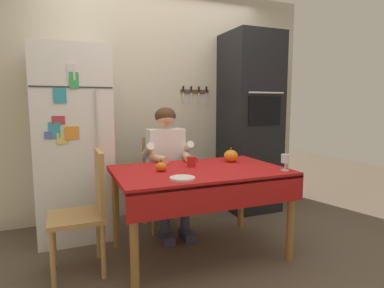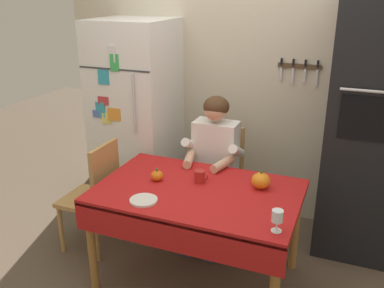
{
  "view_description": "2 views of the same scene",
  "coord_description": "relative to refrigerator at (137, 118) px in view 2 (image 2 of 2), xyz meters",
  "views": [
    {
      "loc": [
        -1.05,
        -2.3,
        1.28
      ],
      "look_at": [
        0.01,
        0.29,
        0.93
      ],
      "focal_mm": 29.86,
      "sensor_mm": 36.0,
      "label": 1
    },
    {
      "loc": [
        0.95,
        -2.35,
        2.06
      ],
      "look_at": [
        -0.08,
        0.21,
        1.03
      ],
      "focal_mm": 39.55,
      "sensor_mm": 36.0,
      "label": 2
    }
  ],
  "objects": [
    {
      "name": "dining_table",
      "position": [
        0.95,
        -0.88,
        -0.24
      ],
      "size": [
        1.4,
        0.9,
        0.74
      ],
      "color": "#9E6B33",
      "rests_on": "ground"
    },
    {
      "name": "coffee_mug",
      "position": [
        0.92,
        -0.75,
        -0.11
      ],
      "size": [
        0.1,
        0.08,
        0.09
      ],
      "color": "#B2231E",
      "rests_on": "dining_table"
    },
    {
      "name": "back_wall_assembly",
      "position": [
        1.0,
        0.39,
        0.4
      ],
      "size": [
        3.7,
        0.13,
        2.6
      ],
      "color": "beige",
      "rests_on": "ground"
    },
    {
      "name": "wine_glass",
      "position": [
        1.56,
        -1.19,
        -0.07
      ],
      "size": [
        0.07,
        0.07,
        0.14
      ],
      "color": "white",
      "rests_on": "dining_table"
    },
    {
      "name": "seated_person",
      "position": [
        0.86,
        -0.28,
        -0.16
      ],
      "size": [
        0.47,
        0.55,
        1.25
      ],
      "color": "#38384C",
      "rests_on": "ground"
    },
    {
      "name": "ground_plane",
      "position": [
        0.95,
        -0.96,
        -0.9
      ],
      "size": [
        10.0,
        10.0,
        0.0
      ],
      "primitive_type": "plane",
      "color": "brown",
      "rests_on": "ground"
    },
    {
      "name": "pumpkin_medium",
      "position": [
        1.35,
        -0.68,
        -0.1
      ],
      "size": [
        0.13,
        0.13,
        0.14
      ],
      "color": "orange",
      "rests_on": "dining_table"
    },
    {
      "name": "refrigerator",
      "position": [
        0.0,
        0.0,
        0.0
      ],
      "size": [
        0.68,
        0.71,
        1.8
      ],
      "color": "white",
      "rests_on": "ground"
    },
    {
      "name": "pumpkin_large",
      "position": [
        0.62,
        -0.83,
        -0.12
      ],
      "size": [
        0.09,
        0.09,
        0.1
      ],
      "color": "orange",
      "rests_on": "dining_table"
    },
    {
      "name": "serving_tray",
      "position": [
        0.69,
        -1.16,
        -0.15
      ],
      "size": [
        0.18,
        0.18,
        0.02
      ],
      "primitive_type": "cylinder",
      "color": "silver",
      "rests_on": "dining_table"
    },
    {
      "name": "chair_behind_person",
      "position": [
        0.86,
        -0.09,
        -0.39
      ],
      "size": [
        0.4,
        0.4,
        0.93
      ],
      "color": "tan",
      "rests_on": "ground"
    },
    {
      "name": "chair_left_side",
      "position": [
        0.05,
        -0.79,
        -0.39
      ],
      "size": [
        0.4,
        0.4,
        0.93
      ],
      "color": "tan",
      "rests_on": "ground"
    },
    {
      "name": "wall_oven",
      "position": [
        2.0,
        0.04,
        0.15
      ],
      "size": [
        0.6,
        0.64,
        2.1
      ],
      "color": "black",
      "rests_on": "ground"
    }
  ]
}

